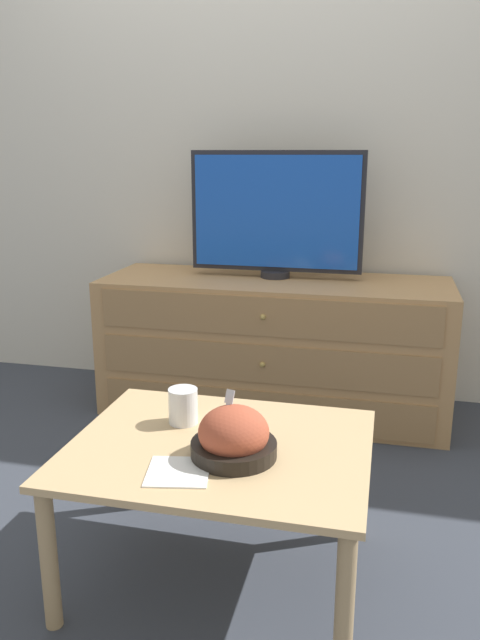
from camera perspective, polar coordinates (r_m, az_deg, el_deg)
name	(u,v)px	position (r m, az deg, el deg)	size (l,w,h in m)	color
ground_plane	(262,384)	(3.28, 2.03, -5.90)	(12.00, 12.00, 0.00)	#383D47
wall_back	(266,125)	(3.09, 2.35, 17.41)	(12.00, 0.05, 2.60)	silver
dresser	(274,346)	(2.88, 3.13, -2.37)	(1.56, 0.55, 0.62)	tan
tv	(276,213)	(2.82, 3.33, 9.71)	(0.78, 0.13, 0.56)	#232328
coffee_table	(220,463)	(1.74, -1.86, -12.93)	(0.80, 0.65, 0.41)	tan
takeout_bowl	(234,437)	(1.63, -0.58, -10.68)	(0.22, 0.22, 0.17)	black
drink_cup	(183,408)	(1.83, -5.21, -8.02)	(0.09, 0.09, 0.10)	beige
napkin	(178,472)	(1.58, -5.67, -13.64)	(0.18, 0.18, 0.00)	white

